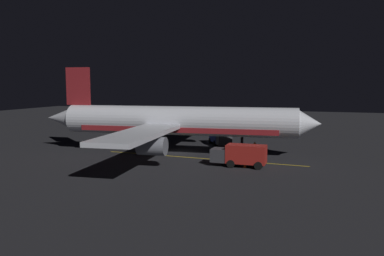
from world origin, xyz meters
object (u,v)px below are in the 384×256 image
(baggage_truck, at_px, (241,155))
(traffic_cone_near_right, at_px, (263,151))
(airliner, at_px, (174,122))
(traffic_cone_far, at_px, (245,166))
(traffic_cone_under_wing, at_px, (252,150))
(traffic_cone_near_left, at_px, (266,148))
(ground_crew_worker, at_px, (255,148))
(catering_truck, at_px, (220,137))

(baggage_truck, height_order, traffic_cone_near_right, baggage_truck)
(airliner, height_order, traffic_cone_far, airliner)
(airliner, relative_size, traffic_cone_far, 69.77)
(airliner, relative_size, baggage_truck, 6.19)
(traffic_cone_near_right, bearing_deg, traffic_cone_under_wing, -89.71)
(traffic_cone_near_left, bearing_deg, baggage_truck, -4.34)
(airliner, height_order, traffic_cone_near_right, airliner)
(traffic_cone_under_wing, bearing_deg, traffic_cone_far, 6.18)
(ground_crew_worker, xyz_separation_m, traffic_cone_near_left, (-4.79, 0.81, -0.64))
(airliner, distance_m, ground_crew_worker, 11.39)
(traffic_cone_far, bearing_deg, traffic_cone_under_wing, -173.82)
(traffic_cone_near_left, bearing_deg, ground_crew_worker, -9.57)
(airliner, bearing_deg, ground_crew_worker, 101.83)
(airliner, height_order, catering_truck, airliner)
(baggage_truck, distance_m, traffic_cone_far, 1.29)
(baggage_truck, relative_size, ground_crew_worker, 3.56)
(traffic_cone_under_wing, xyz_separation_m, traffic_cone_far, (10.56, 1.14, 0.00))
(baggage_truck, distance_m, traffic_cone_near_left, 12.83)
(traffic_cone_near_left, xyz_separation_m, traffic_cone_near_right, (2.70, -0.01, 0.00))
(catering_truck, distance_m, traffic_cone_near_right, 8.40)
(traffic_cone_near_left, relative_size, traffic_cone_near_right, 1.00)
(airliner, relative_size, traffic_cone_near_right, 69.77)
(airliner, distance_m, traffic_cone_far, 13.31)
(baggage_truck, bearing_deg, catering_truck, -156.08)
(catering_truck, distance_m, traffic_cone_near_left, 7.46)
(baggage_truck, bearing_deg, traffic_cone_under_wing, -176.68)
(catering_truck, distance_m, ground_crew_worker, 8.96)
(baggage_truck, bearing_deg, airliner, -118.65)
(traffic_cone_near_left, relative_size, traffic_cone_far, 1.00)
(catering_truck, distance_m, traffic_cone_far, 16.24)
(baggage_truck, height_order, traffic_cone_far, baggage_truck)
(traffic_cone_near_left, bearing_deg, airliner, -58.53)
(airliner, bearing_deg, traffic_cone_far, 60.53)
(baggage_truck, xyz_separation_m, ground_crew_worker, (-7.97, 0.16, -0.40))
(airliner, xyz_separation_m, traffic_cone_far, (6.25, 11.06, -3.98))
(ground_crew_worker, bearing_deg, baggage_truck, -1.16)
(airliner, distance_m, traffic_cone_near_right, 12.87)
(baggage_truck, height_order, traffic_cone_under_wing, baggage_truck)
(airliner, xyz_separation_m, baggage_truck, (5.73, 10.50, -2.94))
(baggage_truck, bearing_deg, traffic_cone_far, 47.41)
(traffic_cone_near_right, distance_m, traffic_cone_far, 10.57)
(ground_crew_worker, distance_m, traffic_cone_far, 8.51)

